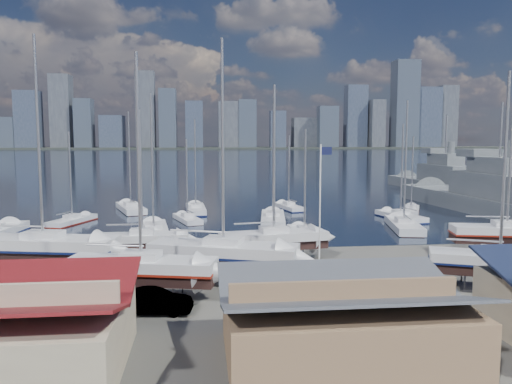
{
  "coord_description": "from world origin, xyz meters",
  "views": [
    {
      "loc": [
        -7.15,
        -49.97,
        11.16
      ],
      "look_at": [
        -0.79,
        8.0,
        5.03
      ],
      "focal_mm": 35.0,
      "sensor_mm": 36.0,
      "label": 1
    }
  ],
  "objects": [
    {
      "name": "sailboat_cradle_4",
      "position": [
        -0.63,
        -5.5,
        2.08
      ],
      "size": [
        10.12,
        4.25,
        16.01
      ],
      "rotation": [
        0.0,
        0.0,
        0.16
      ],
      "color": "#2D2D33",
      "rests_on": "ground"
    },
    {
      "name": "sailboat_cradle_1",
      "position": [
        -11.42,
        -15.13,
        2.12
      ],
      "size": [
        10.99,
        5.31,
        17.03
      ],
      "rotation": [
        0.0,
        0.0,
        -0.23
      ],
      "color": "#2D2D33",
      "rests_on": "ground"
    },
    {
      "name": "sailboat_moored_11",
      "position": [
        24.73,
        22.61,
        0.31
      ],
      "size": [
        5.59,
        8.38,
        12.24
      ],
      "rotation": [
        0.0,
        0.0,
        1.13
      ],
      "color": "black",
      "rests_on": "water"
    },
    {
      "name": "sailboat_moored_5",
      "position": [
        -8.08,
        26.56,
        0.31
      ],
      "size": [
        3.34,
        10.11,
        14.91
      ],
      "rotation": [
        0.0,
        0.0,
        1.63
      ],
      "color": "black",
      "rests_on": "water"
    },
    {
      "name": "sailboat_cradle_5",
      "position": [
        14.71,
        -16.06,
        2.07
      ],
      "size": [
        10.21,
        6.44,
        16.03
      ],
      "rotation": [
        0.0,
        0.0,
        -0.4
      ],
      "color": "#2D2D33",
      "rests_on": "ground"
    },
    {
      "name": "sailboat_moored_1",
      "position": [
        -24.34,
        17.88,
        0.31
      ],
      "size": [
        5.22,
        8.84,
        12.77
      ],
      "rotation": [
        0.0,
        0.0,
        1.21
      ],
      "color": "black",
      "rests_on": "water"
    },
    {
      "name": "ground",
      "position": [
        0.0,
        -10.0,
        0.0
      ],
      "size": [
        1400.0,
        1400.0,
        0.0
      ],
      "primitive_type": "plane",
      "color": "#605E59",
      "rests_on": "ground"
    },
    {
      "name": "sailboat_cradle_0",
      "position": [
        -20.23,
        -7.78,
        2.25
      ],
      "size": [
        12.69,
        5.94,
        19.5
      ],
      "rotation": [
        0.0,
        0.0,
        -0.21
      ],
      "color": "#2D2D33",
      "rests_on": "ground"
    },
    {
      "name": "skyline",
      "position": [
        -7.83,
        553.76,
        39.09
      ],
      "size": [
        639.14,
        43.8,
        107.69
      ],
      "color": "#475166",
      "rests_on": "far_shore"
    },
    {
      "name": "naval_ship_west",
      "position": [
        44.04,
        50.3,
        1.66
      ],
      "size": [
        9.24,
        41.42,
        17.7
      ],
      "rotation": [
        0.0,
        0.0,
        1.64
      ],
      "color": "slate",
      "rests_on": "water"
    },
    {
      "name": "sailboat_cradle_6",
      "position": [
        22.26,
        -5.22,
        2.1
      ],
      "size": [
        10.66,
        5.01,
        16.57
      ],
      "rotation": [
        0.0,
        0.0,
        -0.22
      ],
      "color": "#2D2D33",
      "rests_on": "ground"
    },
    {
      "name": "sailboat_moored_6",
      "position": [
        4.57,
        5.6,
        0.31
      ],
      "size": [
        2.66,
        8.71,
        12.93
      ],
      "rotation": [
        0.0,
        0.0,
        1.6
      ],
      "color": "black",
      "rests_on": "water"
    },
    {
      "name": "water",
      "position": [
        0.0,
        300.0,
        -0.15
      ],
      "size": [
        1400.0,
        600.0,
        0.4
      ],
      "primitive_type": "cube",
      "color": "#172235",
      "rests_on": "ground"
    },
    {
      "name": "shed_grey",
      "position": [
        0.0,
        -26.0,
        2.15
      ],
      "size": [
        12.6,
        8.4,
        4.17
      ],
      "color": "#8C6B4C",
      "rests_on": "ground"
    },
    {
      "name": "sailboat_moored_10",
      "position": [
        20.54,
        16.48,
        0.31
      ],
      "size": [
        4.49,
        9.65,
        13.93
      ],
      "rotation": [
        0.0,
        0.0,
        1.78
      ],
      "color": "black",
      "rests_on": "water"
    },
    {
      "name": "car_d",
      "position": [
        4.49,
        -20.17,
        0.81
      ],
      "size": [
        4.14,
        6.04,
        1.62
      ],
      "primitive_type": "imported",
      "rotation": [
        0.0,
        0.0,
        0.37
      ],
      "color": "gray",
      "rests_on": "ground"
    },
    {
      "name": "sailboat_moored_4",
      "position": [
        -9.12,
        17.76,
        0.33
      ],
      "size": [
        4.37,
        8.09,
        11.77
      ],
      "rotation": [
        0.0,
        0.0,
        1.87
      ],
      "color": "black",
      "rests_on": "water"
    },
    {
      "name": "far_shore",
      "position": [
        0.0,
        560.0,
        1.1
      ],
      "size": [
        1400.0,
        80.0,
        2.2
      ],
      "primitive_type": "cube",
      "color": "#2D332D",
      "rests_on": "ground"
    },
    {
      "name": "sailboat_moored_7",
      "position": [
        2.4,
        16.02,
        0.32
      ],
      "size": [
        4.56,
        11.34,
        16.65
      ],
      "rotation": [
        0.0,
        0.0,
        1.43
      ],
      "color": "black",
      "rests_on": "water"
    },
    {
      "name": "sailboat_cradle_3",
      "position": [
        -5.5,
        -11.54,
        2.21
      ],
      "size": [
        12.17,
        7.05,
        18.77
      ],
      "rotation": [
        0.0,
        0.0,
        -0.34
      ],
      "color": "#2D2D33",
      "rests_on": "ground"
    },
    {
      "name": "car_a",
      "position": [
        -14.35,
        -18.44,
        0.77
      ],
      "size": [
        3.17,
        4.88,
        1.54
      ],
      "primitive_type": "imported",
      "rotation": [
        0.0,
        0.0,
        -0.32
      ],
      "color": "gray",
      "rests_on": "ground"
    },
    {
      "name": "car_c",
      "position": [
        -1.59,
        -21.98,
        0.74
      ],
      "size": [
        2.69,
        5.43,
        1.48
      ],
      "primitive_type": "imported",
      "rotation": [
        0.0,
        0.0,
        0.04
      ],
      "color": "gray",
      "rests_on": "ground"
    },
    {
      "name": "sailboat_cradle_2",
      "position": [
        -12.65,
        -3.92,
        1.97
      ],
      "size": [
        8.42,
        2.47,
        13.86
      ],
      "rotation": [
        0.0,
        0.0,
        0.02
      ],
      "color": "#2D2D33",
      "rests_on": "ground"
    },
    {
      "name": "sailboat_moored_9",
      "position": [
        17.84,
        8.94,
        0.32
      ],
      "size": [
        5.3,
        11.43,
        16.65
      ],
      "rotation": [
        0.0,
        0.0,
        1.36
      ],
      "color": "black",
      "rests_on": "water"
    },
    {
      "name": "sailboat_moored_8",
      "position": [
        6.72,
        28.23,
        0.31
      ],
      "size": [
        4.06,
        8.59,
        12.39
      ],
      "rotation": [
        0.0,
        0.0,
        1.79
      ],
      "color": "black",
      "rests_on": "water"
    },
    {
      "name": "flagpole",
      "position": [
        2.41,
        -10.88,
        6.15
      ],
      "size": [
        0.96,
        0.12,
        10.81
      ],
      "color": "white",
      "rests_on": "ground"
    },
    {
      "name": "naval_ship_east",
      "position": [
        36.49,
        19.12,
        1.66
      ],
      "size": [
        10.56,
        47.74,
        18.26
      ],
      "rotation": [
        0.0,
        0.0,
        1.63
      ],
      "color": "slate",
      "rests_on": "water"
    },
    {
      "name": "car_b",
      "position": [
        -10.25,
        -18.29,
        0.8
      ],
      "size": [
        5.02,
        2.3,
        1.59
      ],
      "primitive_type": "imported",
      "rotation": [
        0.0,
        0.0,
        1.44
      ],
      "color": "gray",
      "rests_on": "ground"
    },
    {
      "name": "sailboat_moored_3",
      "position": [
        -12.75,
        8.08,
        0.31
      ],
      "size": [
        4.56,
        11.75,
        17.12
      ],
      "rotation": [
        0.0,
        0.0,
        1.69
      ],
      "color": "black",
      "rests_on": "water"
    },
    {
      "name": "sailboat_moored_2",
      "position": [
        -18.16,
        28.61,
        0.32
      ],
      "size": [
        6.14,
        11.12,
        16.19
      ],
      "rotation": [
        0.0,
        0.0,
        1.88
      ],
      "color": "black",
      "rests_on": "water"
    }
  ]
}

